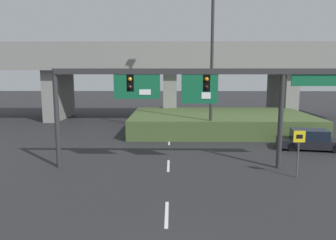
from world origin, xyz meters
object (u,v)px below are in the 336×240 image
(signal_gantry, at_px, (186,88))
(highway_light_pole_near, at_px, (212,33))
(speed_limit_sign, at_px, (299,147))
(parked_sedan_near_right, at_px, (311,140))

(signal_gantry, height_order, highway_light_pole_near, highway_light_pole_near)
(speed_limit_sign, xyz_separation_m, highway_light_pole_near, (-3.44, 9.20, 6.69))
(speed_limit_sign, xyz_separation_m, parked_sedan_near_right, (3.31, 6.24, -1.00))
(speed_limit_sign, height_order, parked_sedan_near_right, speed_limit_sign)
(signal_gantry, xyz_separation_m, speed_limit_sign, (5.73, -1.73, -2.93))
(highway_light_pole_near, relative_size, parked_sedan_near_right, 3.27)
(speed_limit_sign, height_order, highway_light_pole_near, highway_light_pole_near)
(highway_light_pole_near, bearing_deg, speed_limit_sign, -69.51)
(speed_limit_sign, distance_m, highway_light_pole_near, 11.89)
(parked_sedan_near_right, bearing_deg, speed_limit_sign, -107.78)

